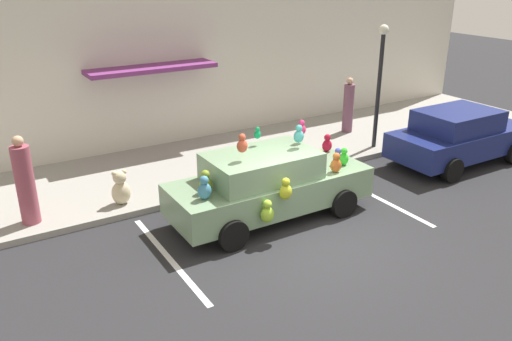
{
  "coord_description": "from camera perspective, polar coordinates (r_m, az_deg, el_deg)",
  "views": [
    {
      "loc": [
        -5.78,
        -7.29,
        5.3
      ],
      "look_at": [
        -0.11,
        2.07,
        0.9
      ],
      "focal_mm": 36.63,
      "sensor_mm": 36.0,
      "label": 1
    }
  ],
  "objects": [
    {
      "name": "street_lamp_post",
      "position": [
        15.45,
        13.39,
        10.29
      ],
      "size": [
        0.28,
        0.28,
        3.54
      ],
      "color": "black",
      "rests_on": "sidewalk"
    },
    {
      "name": "teddy_bear_on_sidewalk",
      "position": [
        12.18,
        -14.57,
        -1.9
      ],
      "size": [
        0.43,
        0.36,
        0.82
      ],
      "color": "beige",
      "rests_on": "sidewalk"
    },
    {
      "name": "ground_plane",
      "position": [
        10.7,
        6.3,
        -7.92
      ],
      "size": [
        60.0,
        60.0,
        0.0
      ],
      "primitive_type": "plane",
      "color": "#262628"
    },
    {
      "name": "plush_covered_car",
      "position": [
        11.33,
        1.38,
        -1.48
      ],
      "size": [
        4.51,
        1.99,
        2.12
      ],
      "color": "gray",
      "rests_on": "ground"
    },
    {
      "name": "sidewalk",
      "position": [
        14.55,
        -5.64,
        0.74
      ],
      "size": [
        24.0,
        4.0,
        0.15
      ],
      "primitive_type": "cube",
      "color": "gray",
      "rests_on": "ground"
    },
    {
      "name": "parking_stripe_rear",
      "position": [
        10.3,
        -9.51,
        -9.38
      ],
      "size": [
        0.12,
        3.6,
        0.01
      ],
      "primitive_type": "cube",
      "color": "silver",
      "rests_on": "ground"
    },
    {
      "name": "storefront_building",
      "position": [
        15.69,
        -9.63,
        13.89
      ],
      "size": [
        24.0,
        1.25,
        6.4
      ],
      "color": "beige",
      "rests_on": "ground"
    },
    {
      "name": "parked_sedan_behind",
      "position": [
        15.57,
        21.29,
        3.53
      ],
      "size": [
        4.16,
        1.96,
        1.54
      ],
      "color": "navy",
      "rests_on": "ground"
    },
    {
      "name": "pedestrian_near_shopfront",
      "position": [
        17.05,
        10.04,
        6.86
      ],
      "size": [
        0.34,
        0.34,
        1.76
      ],
      "color": "#70465A",
      "rests_on": "sidewalk"
    },
    {
      "name": "parking_stripe_front",
      "position": [
        12.95,
        12.99,
        -2.84
      ],
      "size": [
        0.12,
        3.6,
        0.01
      ],
      "primitive_type": "cube",
      "color": "silver",
      "rests_on": "ground"
    },
    {
      "name": "pedestrian_walking_past",
      "position": [
        11.76,
        -23.89,
        -1.3
      ],
      "size": [
        0.38,
        0.38,
        1.92
      ],
      "color": "#984757",
      "rests_on": "sidewalk"
    }
  ]
}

